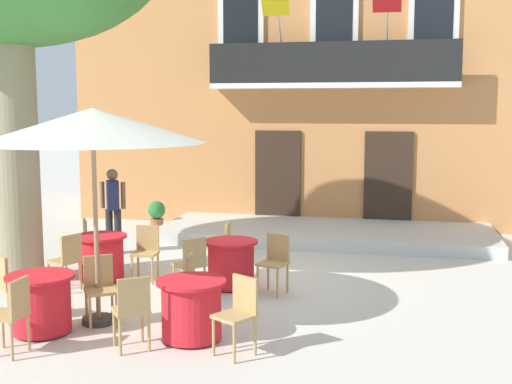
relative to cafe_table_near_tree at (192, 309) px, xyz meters
name	(u,v)px	position (x,y,z in m)	size (l,w,h in m)	color
ground_plane	(241,278)	(-0.11, 3.01, -0.39)	(120.00, 120.00, 0.00)	beige
building_facade	(341,73)	(0.89, 10.00, 3.36)	(13.00, 5.09, 7.50)	#CC844C
entrance_step_platform	(325,233)	(0.88, 6.65, -0.27)	(7.17, 2.73, 0.25)	silver
cafe_table_near_tree	(192,309)	(0.00, 0.00, 0.00)	(0.86, 0.86, 0.76)	red
cafe_chair_near_tree_0	(239,310)	(0.68, -0.32, 0.14)	(0.55, 0.55, 0.91)	tan
cafe_chair_near_tree_1	(198,282)	(-0.15, 0.74, 0.14)	(0.44, 0.44, 0.91)	tan
cafe_chair_near_tree_2	(132,307)	(-0.56, -0.50, 0.14)	(0.56, 0.56, 0.91)	tan
cafe_table_middle	(41,303)	(-1.94, -0.17, 0.00)	(0.86, 0.86, 0.76)	red
cafe_chair_middle_0	(100,285)	(-1.37, 0.32, 0.14)	(0.56, 0.56, 0.91)	tan
cafe_chair_middle_1	(9,283)	(-2.61, 0.17, 0.14)	(0.55, 0.55, 0.91)	tan
cafe_chair_middle_2	(12,311)	(-1.87, -0.92, 0.14)	(0.40, 0.40, 0.91)	tan
cafe_table_front	(231,263)	(-0.13, 2.42, 0.00)	(0.86, 0.86, 0.76)	red
cafe_chair_front_0	(234,245)	(-0.27, 3.16, 0.14)	(0.43, 0.43, 0.91)	tan
cafe_chair_front_1	(191,262)	(-0.59, 1.83, 0.14)	(0.57, 0.57, 0.91)	tan
cafe_chair_front_2	(275,259)	(0.61, 2.28, 0.14)	(0.50, 0.50, 0.91)	tan
cafe_table_far_side	(101,257)	(-2.35, 2.38, 0.00)	(0.86, 0.86, 0.76)	red
cafe_chair_far_side_0	(146,249)	(-1.61, 2.53, 0.14)	(0.44, 0.44, 0.91)	tan
cafe_chair_far_side_1	(91,241)	(-2.81, 2.98, 0.14)	(0.55, 0.55, 0.91)	tan
cafe_chair_far_side_2	(67,258)	(-2.56, 1.66, 0.14)	(0.52, 0.52, 0.91)	tan
cafe_umbrella	(93,127)	(-1.41, 0.34, 2.22)	(2.90, 2.90, 2.85)	#997A56
ground_planter_left	(157,214)	(-3.05, 6.77, -0.01)	(0.40, 0.40, 0.69)	#995638
pedestrian_near_entrance	(113,206)	(-2.99, 4.29, 0.55)	(0.53, 0.40, 1.67)	#232328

